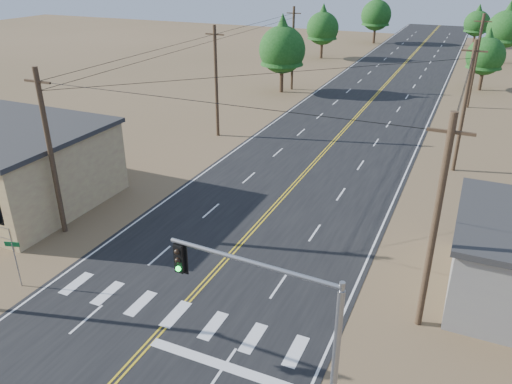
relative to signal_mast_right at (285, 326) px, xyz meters
The scene contains 15 objects.
road 27.22m from the signal_mast_right, 104.84° to the left, with size 15.00×200.00×0.02m, color black.
utility_pole_left_near 19.09m from the signal_mast_right, 155.49° to the left, with size 1.80×0.30×10.00m.
utility_pole_left_mid 32.88m from the signal_mast_right, 121.88° to the left, with size 1.80×0.30×10.00m.
utility_pole_left_far 50.97m from the signal_mast_right, 109.92° to the left, with size 1.80×0.30×10.00m.
utility_pole_right_near 8.72m from the signal_mast_right, 65.34° to the left, with size 1.80×0.30×10.00m.
utility_pole_right_mid 28.16m from the signal_mast_right, 82.58° to the left, with size 1.80×0.30×10.00m.
utility_pole_right_far 48.06m from the signal_mast_right, 85.66° to the left, with size 1.80×0.30×10.00m.
signal_mast_right is the anchor object (origin of this frame).
street_sign 15.82m from the signal_mast_right, behind, with size 0.74×0.26×2.59m.
tree_left_near 49.49m from the signal_mast_right, 111.40° to the left, with size 5.62×5.62×9.37m.
tree_left_mid 73.32m from the signal_mast_right, 106.20° to the left, with size 5.22×5.22×8.70m.
tree_left_far 91.63m from the signal_mast_right, 99.97° to the left, with size 5.70×5.70×9.49m.
tree_right_near 57.42m from the signal_mast_right, 85.44° to the left, with size 4.62×4.62×7.70m.
tree_right_mid 78.26m from the signal_mast_right, 85.00° to the left, with size 5.66×5.66×9.43m.
tree_right_far 93.36m from the signal_mast_right, 88.64° to the left, with size 4.61×4.61×7.68m.
Camera 1 is at (11.09, -7.61, 15.21)m, focal length 35.00 mm.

